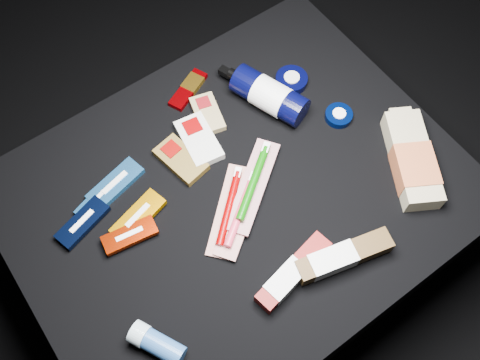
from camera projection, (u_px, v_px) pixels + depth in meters
ground at (238, 250)px, 1.55m from camera, size 3.00×3.00×0.00m
cloth_table at (238, 224)px, 1.37m from camera, size 0.98×0.78×0.40m
luna_bar_0 at (115, 184)px, 1.19m from camera, size 0.14×0.08×0.02m
luna_bar_1 at (97, 201)px, 1.17m from camera, size 0.11×0.07×0.01m
luna_bar_2 at (83, 222)px, 1.14m from camera, size 0.13×0.08×0.02m
luna_bar_3 at (138, 217)px, 1.15m from camera, size 0.14×0.08×0.02m
luna_bar_4 at (130, 235)px, 1.13m from camera, size 0.12×0.06×0.02m
clif_bar_0 at (179, 158)px, 1.22m from camera, size 0.09×0.13×0.02m
clif_bar_1 at (198, 138)px, 1.24m from camera, size 0.09×0.14×0.02m
clif_bar_2 at (207, 112)px, 1.27m from camera, size 0.08×0.12×0.02m
power_bar at (190, 88)px, 1.31m from camera, size 0.13×0.08×0.01m
lotion_bottle at (269, 95)px, 1.26m from camera, size 0.13×0.24×0.08m
cream_tin_upper at (291, 80)px, 1.31m from camera, size 0.08×0.08×0.02m
cream_tin_lower at (339, 116)px, 1.27m from camera, size 0.06×0.06×0.02m
bodywash_bottle at (412, 161)px, 1.20m from camera, size 0.19×0.25×0.05m
deodorant_stick at (156, 343)px, 1.02m from camera, size 0.09×0.12×0.05m
toothbrush_pack_0 at (229, 208)px, 1.16m from camera, size 0.20×0.19×0.02m
toothbrush_pack_1 at (241, 211)px, 1.15m from camera, size 0.21×0.17×0.02m
toothbrush_pack_2 at (254, 183)px, 1.17m from camera, size 0.22×0.18×0.03m
toothpaste_carton_red at (291, 275)px, 1.09m from camera, size 0.20×0.08×0.04m
toothpaste_carton_green at (340, 258)px, 1.10m from camera, size 0.21×0.09×0.04m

